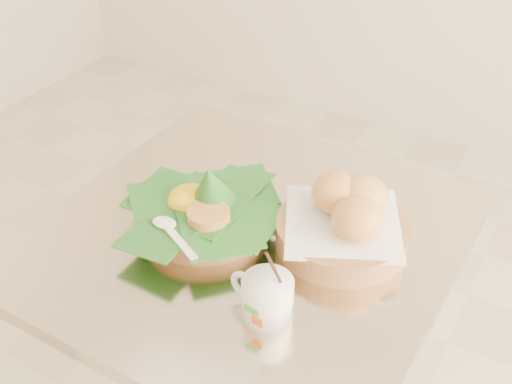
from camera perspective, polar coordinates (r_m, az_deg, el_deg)
The scene contains 4 objects.
cafe_table at distance 1.29m, azimuth -0.73°, elevation -11.25°, with size 0.72×0.72×0.75m.
rice_basket at distance 1.13m, azimuth -4.65°, elevation -1.46°, with size 0.28×0.28×0.14m.
bread_basket at distance 1.09m, azimuth 7.96°, elevation -2.61°, with size 0.26×0.26×0.12m.
coffee_mug at distance 0.97m, azimuth 0.92°, elevation -9.24°, with size 0.11×0.08×0.14m.
Camera 1 is at (0.58, -0.72, 1.47)m, focal length 45.00 mm.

